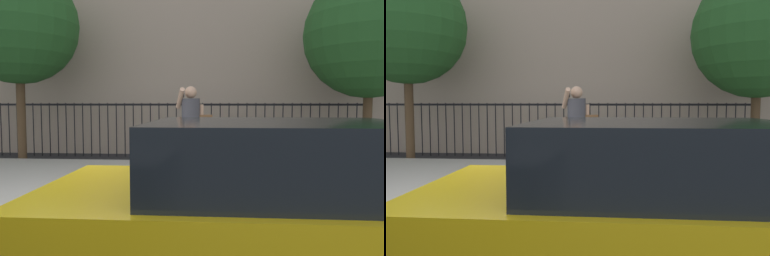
% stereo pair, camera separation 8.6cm
% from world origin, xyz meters
% --- Properties ---
extents(ground_plane, '(60.00, 60.00, 0.00)m').
position_xyz_m(ground_plane, '(0.00, 0.00, 0.00)').
color(ground_plane, black).
extents(sidewalk, '(28.00, 4.40, 0.15)m').
position_xyz_m(sidewalk, '(0.00, 2.20, 0.07)').
color(sidewalk, '#9E9B93').
rests_on(sidewalk, ground).
extents(iron_fence, '(12.03, 0.04, 1.60)m').
position_xyz_m(iron_fence, '(0.00, 5.90, 1.02)').
color(iron_fence, black).
rests_on(iron_fence, ground).
extents(taxi_yellow, '(4.20, 1.86, 1.45)m').
position_xyz_m(taxi_yellow, '(2.52, -1.69, 0.70)').
color(taxi_yellow, yellow).
rests_on(taxi_yellow, ground).
extents(pedestrian_on_phone, '(0.71, 0.52, 1.76)m').
position_xyz_m(pedestrian_on_phone, '(1.39, 2.16, 1.17)').
color(pedestrian_on_phone, tan).
rests_on(pedestrian_on_phone, sidewalk).
extents(street_bench, '(1.60, 0.45, 0.95)m').
position_xyz_m(street_bench, '(2.96, 3.65, 0.65)').
color(street_bench, brown).
rests_on(street_bench, sidewalk).
extents(street_tree_mid, '(3.08, 3.08, 5.17)m').
position_xyz_m(street_tree_mid, '(-3.35, 4.63, 3.62)').
color(street_tree_mid, '#4C3823').
rests_on(street_tree_mid, ground).
extents(street_tree_far, '(3.15, 3.15, 4.86)m').
position_xyz_m(street_tree_far, '(5.54, 4.65, 3.28)').
color(street_tree_far, '#4C3823').
rests_on(street_tree_far, ground).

